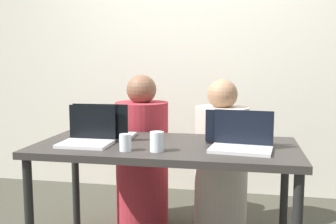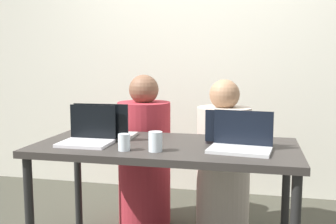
# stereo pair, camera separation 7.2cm
# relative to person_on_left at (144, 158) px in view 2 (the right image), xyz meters

# --- Properties ---
(back_wall) EXTENTS (4.50, 0.10, 2.49)m
(back_wall) POSITION_rel_person_on_left_xyz_m (0.29, 0.86, 0.75)
(back_wall) COLOR beige
(back_wall) RESTS_ON ground
(desk) EXTENTS (1.52, 0.71, 0.74)m
(desk) POSITION_rel_person_on_left_xyz_m (0.29, -0.57, 0.17)
(desk) COLOR #2F2B28
(desk) RESTS_ON ground
(person_on_left) EXTENTS (0.45, 0.45, 1.12)m
(person_on_left) POSITION_rel_person_on_left_xyz_m (0.00, 0.00, 0.00)
(person_on_left) COLOR #9E2832
(person_on_left) RESTS_ON ground
(person_on_right) EXTENTS (0.42, 0.42, 1.09)m
(person_on_right) POSITION_rel_person_on_left_xyz_m (0.59, 0.00, -0.01)
(person_on_right) COLOR #BEB0A1
(person_on_right) RESTS_ON ground
(laptop_back_right) EXTENTS (0.37, 0.25, 0.20)m
(laptop_back_right) POSITION_rel_person_on_left_xyz_m (0.70, -0.45, 0.28)
(laptop_back_right) COLOR #3D343B
(laptop_back_right) RESTS_ON desk
(laptop_front_right) EXTENTS (0.35, 0.26, 0.21)m
(laptop_front_right) POSITION_rel_person_on_left_xyz_m (0.73, -0.63, 0.28)
(laptop_front_right) COLOR silver
(laptop_front_right) RESTS_ON desk
(laptop_front_left) EXTENTS (0.29, 0.26, 0.22)m
(laptop_front_left) POSITION_rel_person_on_left_xyz_m (-0.15, -0.65, 0.29)
(laptop_front_left) COLOR silver
(laptop_front_left) RESTS_ON desk
(laptop_back_left) EXTENTS (0.35, 0.27, 0.22)m
(laptop_back_left) POSITION_rel_person_on_left_xyz_m (-0.12, -0.47, 0.29)
(laptop_back_left) COLOR #B5B7B3
(laptop_back_left) RESTS_ON desk
(water_glass_left) EXTENTS (0.07, 0.07, 0.09)m
(water_glass_left) POSITION_rel_person_on_left_xyz_m (0.11, -0.78, 0.28)
(water_glass_left) COLOR silver
(water_glass_left) RESTS_ON desk
(water_glass_center) EXTENTS (0.08, 0.08, 0.11)m
(water_glass_center) POSITION_rel_person_on_left_xyz_m (0.28, -0.76, 0.29)
(water_glass_center) COLOR silver
(water_glass_center) RESTS_ON desk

